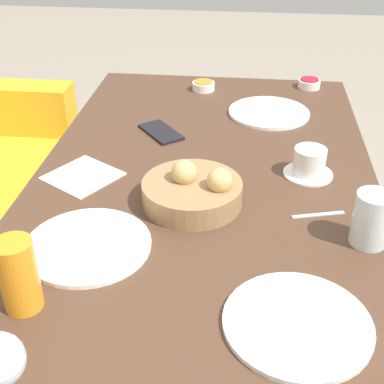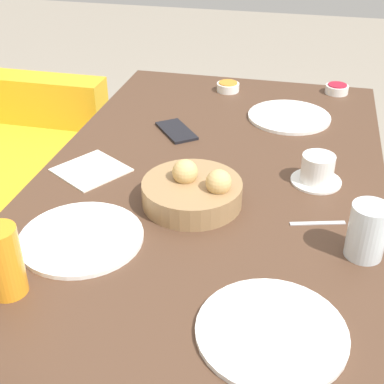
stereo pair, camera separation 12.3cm
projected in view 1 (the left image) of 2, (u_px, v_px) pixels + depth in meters
dining_table at (202, 219)px, 1.34m from camera, size 1.59×0.86×0.74m
bread_basket at (193, 191)px, 1.22m from camera, size 0.23×0.23×0.10m
plate_near_left at (297, 323)px, 0.91m from camera, size 0.26×0.26×0.01m
plate_near_right at (269, 113)px, 1.68m from camera, size 0.25×0.25×0.01m
plate_far_center at (88, 245)px, 1.10m from camera, size 0.26×0.26×0.01m
juice_glass at (18, 275)px, 0.92m from camera, size 0.07×0.07×0.14m
water_tumbler at (371, 219)px, 1.08m from camera, size 0.08×0.08×0.12m
coffee_cup at (309, 163)px, 1.34m from camera, size 0.12×0.12×0.07m
jam_bowl_berry at (309, 83)px, 1.87m from camera, size 0.08×0.08×0.03m
jam_bowl_honey at (203, 86)px, 1.85m from camera, size 0.08×0.08×0.03m
spoon_coffee at (318, 215)px, 1.20m from camera, size 0.04×0.12×0.00m
napkin at (83, 176)px, 1.34m from camera, size 0.22×0.22×0.00m
cell_phone at (161, 132)px, 1.56m from camera, size 0.16×0.15×0.01m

